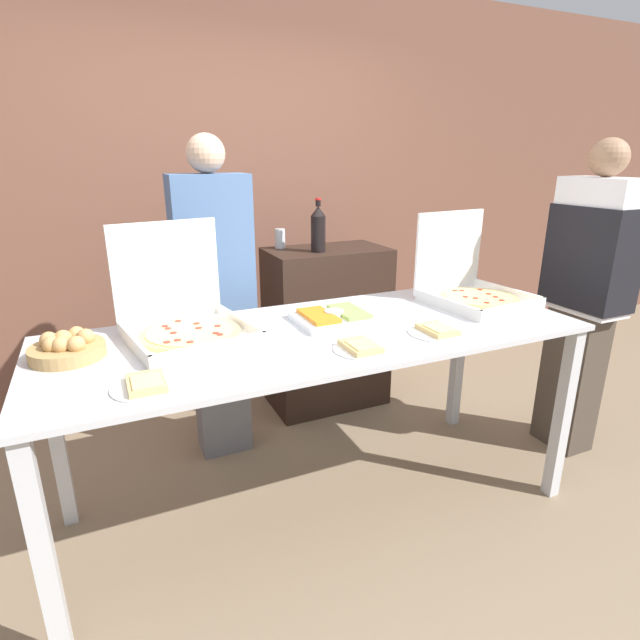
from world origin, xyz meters
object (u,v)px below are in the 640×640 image
(pizza_box_near_right, at_px, (471,287))
(bread_basket, at_px, (67,348))
(person_server_vest, at_px, (587,285))
(paper_plate_front_center, at_px, (147,384))
(paper_plate_front_left, at_px, (361,347))
(veggie_tray, at_px, (334,317))
(paper_plate_front_right, at_px, (438,331))
(pizza_box_far_left, at_px, (184,318))
(person_guest_plaid, at_px, (215,298))
(soda_can_silver, at_px, (280,238))
(soda_bottle, at_px, (318,229))

(pizza_box_near_right, relative_size, bread_basket, 1.90)
(pizza_box_near_right, bearing_deg, person_server_vest, -19.98)
(paper_plate_front_center, distance_m, paper_plate_front_left, 0.80)
(paper_plate_front_left, relative_size, veggie_tray, 0.62)
(veggie_tray, bearing_deg, paper_plate_front_right, -43.76)
(pizza_box_far_left, height_order, person_guest_plaid, person_guest_plaid)
(pizza_box_near_right, xyz_separation_m, person_server_vest, (0.66, -0.16, -0.02))
(person_server_vest, bearing_deg, veggie_tray, 83.81)
(paper_plate_front_center, relative_size, paper_plate_front_left, 1.07)
(pizza_box_near_right, distance_m, paper_plate_front_right, 0.56)
(veggie_tray, relative_size, bread_basket, 1.28)
(soda_can_silver, bearing_deg, veggie_tray, -96.83)
(paper_plate_front_center, distance_m, veggie_tray, 0.94)
(paper_plate_front_left, xyz_separation_m, veggie_tray, (0.06, 0.36, 0.01))
(pizza_box_near_right, bearing_deg, soda_bottle, 114.27)
(veggie_tray, bearing_deg, paper_plate_front_center, -157.08)
(veggie_tray, relative_size, soda_can_silver, 2.80)
(paper_plate_front_right, height_order, veggie_tray, veggie_tray)
(pizza_box_near_right, bearing_deg, paper_plate_front_right, -149.92)
(pizza_box_near_right, height_order, paper_plate_front_right, pizza_box_near_right)
(veggie_tray, relative_size, person_server_vest, 0.20)
(paper_plate_front_center, distance_m, paper_plate_front_right, 1.20)
(paper_plate_front_right, bearing_deg, paper_plate_front_center, -178.08)
(paper_plate_front_right, xyz_separation_m, person_server_vest, (1.11, 0.17, 0.05))
(bread_basket, bearing_deg, person_server_vest, -4.10)
(paper_plate_front_right, bearing_deg, paper_plate_front_left, -174.58)
(bread_basket, xyz_separation_m, soda_can_silver, (1.23, 1.04, 0.18))
(bread_basket, bearing_deg, pizza_box_far_left, 7.27)
(pizza_box_near_right, xyz_separation_m, paper_plate_front_right, (-0.45, -0.33, -0.07))
(paper_plate_front_right, bearing_deg, person_server_vest, 8.53)
(paper_plate_front_right, distance_m, soda_can_silver, 1.42)
(paper_plate_front_center, relative_size, soda_bottle, 0.71)
(person_guest_plaid, xyz_separation_m, person_server_vest, (1.86, -0.79, 0.06))
(pizza_box_near_right, height_order, soda_can_silver, pizza_box_near_right)
(pizza_box_far_left, height_order, pizza_box_near_right, pizza_box_far_left)
(soda_bottle, bearing_deg, pizza_box_far_left, -141.38)
(pizza_box_far_left, xyz_separation_m, bread_basket, (-0.45, -0.06, -0.04))
(veggie_tray, xyz_separation_m, bread_basket, (-1.10, 0.03, 0.02))
(pizza_box_far_left, bearing_deg, person_guest_plaid, 55.57)
(pizza_box_far_left, relative_size, bread_basket, 2.04)
(paper_plate_front_left, bearing_deg, veggie_tray, 80.76)
(paper_plate_front_center, bearing_deg, paper_plate_front_left, 0.18)
(soda_can_silver, relative_size, person_guest_plaid, 0.07)
(paper_plate_front_center, bearing_deg, person_server_vest, 5.12)
(paper_plate_front_left, distance_m, veggie_tray, 0.37)
(pizza_box_near_right, xyz_separation_m, person_guest_plaid, (-1.20, 0.62, -0.08))
(soda_can_silver, bearing_deg, paper_plate_front_center, -124.73)
(paper_plate_front_right, height_order, bread_basket, bread_basket)
(pizza_box_far_left, bearing_deg, paper_plate_front_right, -31.83)
(bread_basket, bearing_deg, person_guest_plaid, 40.84)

